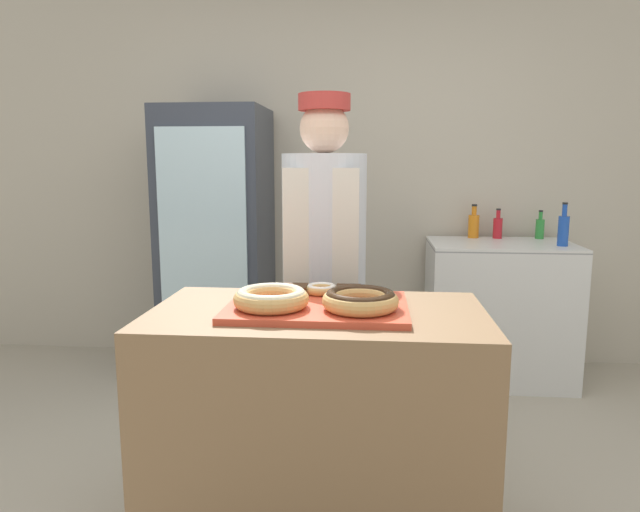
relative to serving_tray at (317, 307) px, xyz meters
The scene contains 15 objects.
wall_back 2.18m from the serving_tray, 90.00° to the left, with size 8.00×0.06×2.70m.
display_counter 0.46m from the serving_tray, ahead, with size 1.20×0.67×0.89m.
serving_tray is the anchor object (origin of this frame).
donut_light_glaze 0.18m from the serving_tray, 155.68° to the right, with size 0.26×0.26×0.07m.
donut_chocolate_glaze 0.18m from the serving_tray, 24.32° to the right, with size 0.26×0.26×0.07m.
donut_mini_center 0.16m from the serving_tray, 90.00° to the left, with size 0.12×0.12×0.04m.
brownie_back_left 0.19m from the serving_tray, 123.18° to the left, with size 0.09×0.09×0.03m.
brownie_back_right 0.19m from the serving_tray, 56.82° to the left, with size 0.09×0.09×0.03m.
baker_person 0.66m from the serving_tray, 92.83° to the left, with size 0.39×0.39×1.72m.
beverage_fridge 1.94m from the serving_tray, 115.83° to the left, with size 0.67×0.66×1.77m.
chest_freezer 2.07m from the serving_tray, 59.73° to the left, with size 0.91×0.62×0.91m.
bottle_green 2.37m from the serving_tray, 56.28° to the left, with size 0.06×0.06×0.19m.
bottle_orange 2.17m from the serving_tray, 66.11° to the left, with size 0.07×0.07×0.23m.
bottle_red 2.22m from the serving_tray, 62.21° to the left, with size 0.06×0.06×0.20m.
bottle_blue 2.13m from the serving_tray, 50.25° to the left, with size 0.06×0.06×0.27m.
Camera 1 is at (0.19, -1.96, 1.41)m, focal length 32.00 mm.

